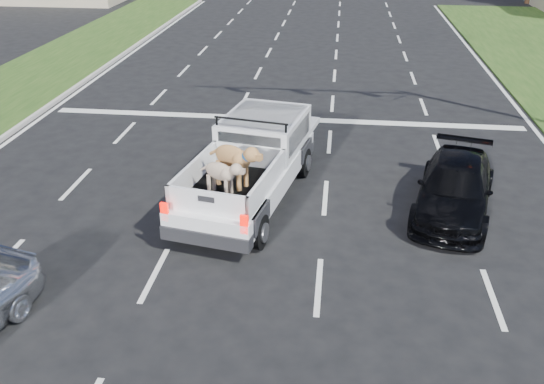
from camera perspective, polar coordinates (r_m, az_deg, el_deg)
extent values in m
plane|color=black|center=(12.26, -3.65, -8.73)|extent=(160.00, 160.00, 0.00)
cube|color=silver|center=(18.74, -16.41, 3.48)|extent=(0.12, 60.00, 0.01)
cube|color=silver|center=(17.69, -5.88, 3.08)|extent=(0.12, 60.00, 0.01)
cube|color=silver|center=(17.31, 5.53, 2.53)|extent=(0.12, 60.00, 0.01)
cube|color=silver|center=(17.62, 16.98, 1.88)|extent=(0.12, 60.00, 0.01)
cube|color=silver|center=(21.10, 1.09, 7.26)|extent=(17.00, 0.45, 0.01)
cylinder|color=black|center=(13.74, -8.98, -2.68)|extent=(0.45, 0.87, 0.83)
cylinder|color=black|center=(13.09, -1.45, -3.94)|extent=(0.45, 0.87, 0.83)
cylinder|color=black|center=(17.05, -3.17, 3.74)|extent=(0.45, 0.87, 0.83)
cylinder|color=black|center=(16.53, 3.02, 2.96)|extent=(0.45, 0.87, 0.83)
cube|color=silver|center=(14.95, -2.38, 1.54)|extent=(3.10, 6.06, 0.57)
cube|color=silver|center=(15.84, -0.78, 6.03)|extent=(2.43, 2.84, 0.94)
cube|color=black|center=(14.74, -2.27, 4.50)|extent=(1.67, 0.34, 0.68)
cylinder|color=black|center=(14.63, -2.13, 7.08)|extent=(1.94, 0.42, 0.05)
cube|color=black|center=(13.77, -4.18, 0.28)|extent=(2.42, 3.09, 0.07)
cube|color=silver|center=(13.97, -7.77, 1.95)|extent=(0.60, 2.75, 0.57)
cube|color=silver|center=(13.34, -0.50, 0.96)|extent=(0.60, 2.75, 0.57)
cube|color=silver|center=(12.52, -6.44, -1.08)|extent=(1.92, 0.44, 0.57)
cube|color=red|center=(12.83, -10.59, -1.93)|extent=(0.18, 0.10, 0.44)
cube|color=red|center=(12.15, -2.77, -3.23)|extent=(0.18, 0.10, 0.44)
cube|color=black|center=(12.78, -6.53, -4.41)|extent=(2.12, 0.71, 0.33)
imported|color=black|center=(15.23, 17.66, 0.36)|extent=(2.82, 4.71, 1.28)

